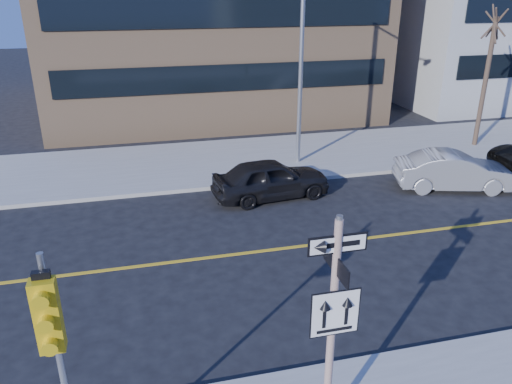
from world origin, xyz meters
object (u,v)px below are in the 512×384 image
object	(u,v)px
sign_pole	(333,319)
street_tree_west	(495,27)
parked_car_b	(454,171)
traffic_signal	(52,335)
parked_car_a	(271,179)
streetlight_a	(303,53)

from	to	relation	value
sign_pole	street_tree_west	distance (m)	19.22
parked_car_b	sign_pole	bearing A→B (deg)	152.69
traffic_signal	street_tree_west	world-z (taller)	street_tree_west
sign_pole	street_tree_west	xyz separation A→B (m)	(13.00, 13.81, 3.09)
parked_car_a	streetlight_a	size ratio (longest dim) A/B	0.53
sign_pole	streetlight_a	xyz separation A→B (m)	(4.00, 13.27, 2.32)
streetlight_a	street_tree_west	world-z (taller)	streetlight_a
traffic_signal	parked_car_a	world-z (taller)	traffic_signal
traffic_signal	sign_pole	bearing A→B (deg)	2.11
traffic_signal	parked_car_a	size ratio (longest dim) A/B	0.94
sign_pole	traffic_signal	xyz separation A→B (m)	(-4.00, -0.15, 0.59)
traffic_signal	streetlight_a	xyz separation A→B (m)	(8.00, 13.42, 1.73)
traffic_signal	streetlight_a	world-z (taller)	streetlight_a
parked_car_a	street_tree_west	size ratio (longest dim) A/B	0.67
parked_car_a	streetlight_a	distance (m)	5.41
street_tree_west	sign_pole	bearing A→B (deg)	-133.26
parked_car_a	street_tree_west	world-z (taller)	street_tree_west
parked_car_a	street_tree_west	bearing A→B (deg)	-78.98
parked_car_b	traffic_signal	bearing A→B (deg)	142.58
sign_pole	parked_car_a	xyz separation A→B (m)	(1.90, 10.33, -1.71)
parked_car_b	streetlight_a	distance (m)	7.38
parked_car_b	streetlight_a	size ratio (longest dim) A/B	0.54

